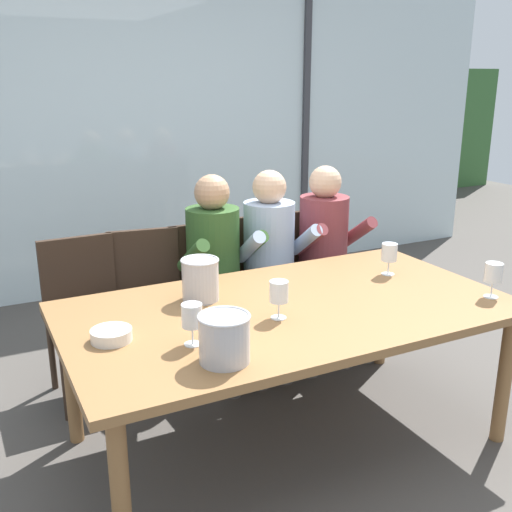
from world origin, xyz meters
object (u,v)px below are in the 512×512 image
object	(u,v)px
person_olive_shirt	(220,263)
person_maroon_top	(330,246)
chair_right_of_center	(265,275)
person_pale_blue_shirt	(275,255)
chair_near_window_right	(321,265)
wine_glass_center_pour	(493,274)
ice_bucket_secondary	(200,279)
wine_glass_by_left_taster	(192,316)
wine_glass_near_bucket	(389,254)
chair_left_of_center	(148,294)
chair_near_curtain	(84,305)
dining_table	(289,318)
ice_bucket_primary	(224,338)
chair_center	(209,285)
tasting_bowl	(111,335)
wine_glass_by_right_taster	(279,293)

from	to	relation	value
person_olive_shirt	person_maroon_top	world-z (taller)	same
chair_right_of_center	person_pale_blue_shirt	xyz separation A→B (m)	(-0.00, -0.13, 0.17)
chair_near_window_right	wine_glass_center_pour	world-z (taller)	wine_glass_center_pour
ice_bucket_secondary	wine_glass_center_pour	xyz separation A→B (m)	(1.28, -0.61, 0.01)
wine_glass_by_left_taster	wine_glass_center_pour	size ratio (longest dim) A/B	1.00
chair_right_of_center	wine_glass_near_bucket	xyz separation A→B (m)	(0.33, -0.81, 0.32)
wine_glass_center_pour	person_pale_blue_shirt	bearing A→B (deg)	115.16
chair_left_of_center	person_maroon_top	xyz separation A→B (m)	(1.19, -0.13, 0.17)
chair_near_curtain	chair_near_window_right	distance (m)	1.59
person_olive_shirt	wine_glass_center_pour	size ratio (longest dim) A/B	6.97
person_maroon_top	wine_glass_by_left_taster	distance (m)	1.71
person_olive_shirt	wine_glass_near_bucket	size ratio (longest dim) A/B	6.97
dining_table	ice_bucket_primary	xyz separation A→B (m)	(-0.50, -0.38, 0.16)
dining_table	wine_glass_center_pour	size ratio (longest dim) A/B	12.05
wine_glass_by_left_taster	wine_glass_near_bucket	world-z (taller)	same
wine_glass_near_bucket	wine_glass_center_pour	size ratio (longest dim) A/B	1.00
dining_table	chair_center	distance (m)	0.97
chair_near_curtain	wine_glass_by_left_taster	distance (m)	1.23
tasting_bowl	wine_glass_by_right_taster	distance (m)	0.74
chair_left_of_center	chair_near_window_right	world-z (taller)	same
person_maroon_top	ice_bucket_secondary	xyz separation A→B (m)	(-1.13, -0.58, 0.13)
wine_glass_by_left_taster	chair_right_of_center	bearing A→B (deg)	51.17
ice_bucket_secondary	wine_glass_by_right_taster	world-z (taller)	ice_bucket_secondary
chair_near_curtain	chair_center	bearing A→B (deg)	-2.55
ice_bucket_primary	tasting_bowl	bearing A→B (deg)	132.17
ice_bucket_primary	chair_left_of_center	bearing A→B (deg)	85.77
person_pale_blue_shirt	wine_glass_near_bucket	xyz separation A→B (m)	(0.33, -0.68, 0.14)
person_olive_shirt	wine_glass_near_bucket	bearing A→B (deg)	-48.07
person_pale_blue_shirt	ice_bucket_secondary	distance (m)	0.93
chair_right_of_center	wine_glass_center_pour	bearing A→B (deg)	-59.00
wine_glass_center_pour	wine_glass_by_left_taster	bearing A→B (deg)	174.18
tasting_bowl	wine_glass_near_bucket	size ratio (longest dim) A/B	0.97
chair_near_window_right	wine_glass_near_bucket	size ratio (longest dim) A/B	5.13
chair_near_curtain	wine_glass_by_right_taster	bearing A→B (deg)	-60.33
person_olive_shirt	wine_glass_near_bucket	distance (m)	0.99
person_olive_shirt	ice_bucket_primary	bearing A→B (deg)	-116.33
chair_near_curtain	wine_glass_near_bucket	distance (m)	1.72
chair_left_of_center	ice_bucket_primary	size ratio (longest dim) A/B	4.43
dining_table	person_pale_blue_shirt	xyz separation A→B (m)	(0.38, 0.85, 0.04)
ice_bucket_secondary	wine_glass_center_pour	bearing A→B (deg)	-25.49
wine_glass_by_left_taster	dining_table	bearing A→B (deg)	18.91
dining_table	chair_left_of_center	xyz separation A→B (m)	(-0.40, 0.97, -0.14)
chair_left_of_center	chair_center	distance (m)	0.38
dining_table	person_pale_blue_shirt	world-z (taller)	person_pale_blue_shirt
person_maroon_top	ice_bucket_primary	world-z (taller)	person_maroon_top
chair_near_curtain	chair_near_window_right	xyz separation A→B (m)	(1.59, 0.01, 0.00)
dining_table	wine_glass_near_bucket	xyz separation A→B (m)	(0.71, 0.16, 0.18)
chair_near_curtain	dining_table	bearing A→B (deg)	-53.15
chair_near_window_right	wine_glass_near_bucket	bearing A→B (deg)	-99.17
person_pale_blue_shirt	wine_glass_near_bucket	world-z (taller)	person_pale_blue_shirt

